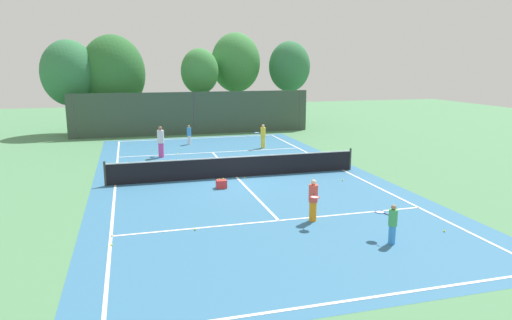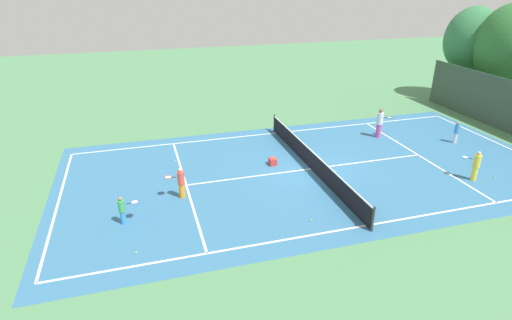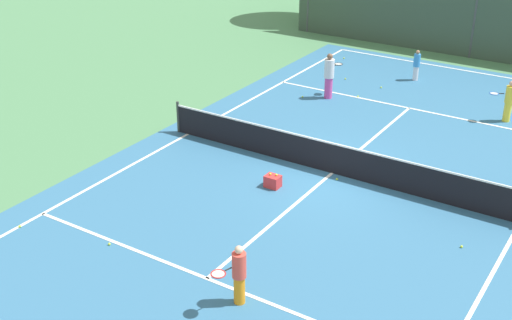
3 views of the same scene
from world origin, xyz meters
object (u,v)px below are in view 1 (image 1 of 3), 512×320
object	(u,v)px
ball_crate	(221,184)
tennis_ball_7	(112,245)
player_0	(161,141)
player_4	(189,135)
player_1	(313,200)
tennis_ball_6	(152,150)
tennis_ball_3	(244,171)
tennis_ball_4	(444,231)
player_3	(392,223)
tennis_ball_8	(180,149)
player_2	(263,136)
tennis_ball_2	(147,159)
tennis_ball_0	(343,180)
tennis_ball_11	(130,144)
tennis_ball_9	(195,229)
tennis_ball_1	(177,154)
tennis_ball_5	(260,144)
tennis_ball_10	(245,178)

from	to	relation	value
ball_crate	tennis_ball_7	distance (m)	7.02
player_0	player_4	size ratio (longest dim) A/B	1.39
player_1	tennis_ball_6	xyz separation A→B (m)	(-4.57, 14.84, -0.72)
tennis_ball_3	tennis_ball_4	distance (m)	10.72
player_3	tennis_ball_8	distance (m)	17.69
player_1	player_2	xyz separation A→B (m)	(2.25, 13.77, 0.03)
player_3	ball_crate	bearing A→B (deg)	116.09
tennis_ball_2	tennis_ball_8	size ratio (longest dim) A/B	1.00
tennis_ball_0	tennis_ball_2	size ratio (longest dim) A/B	1.00
tennis_ball_11	tennis_ball_9	bearing A→B (deg)	-83.75
tennis_ball_3	tennis_ball_0	bearing A→B (deg)	-37.71
ball_crate	tennis_ball_4	world-z (taller)	ball_crate
tennis_ball_1	ball_crate	bearing A→B (deg)	-82.63
tennis_ball_5	tennis_ball_11	size ratio (longest dim) A/B	1.00
player_1	tennis_ball_5	xyz separation A→B (m)	(2.41, 14.96, -0.72)
tennis_ball_11	ball_crate	bearing A→B (deg)	-73.34
tennis_ball_2	tennis_ball_11	world-z (taller)	same
player_1	tennis_ball_3	world-z (taller)	player_1
player_2	tennis_ball_6	bearing A→B (deg)	171.12
tennis_ball_2	tennis_ball_8	world-z (taller)	same
tennis_ball_1	tennis_ball_0	bearing A→B (deg)	-51.55
tennis_ball_1	tennis_ball_4	bearing A→B (deg)	-65.75
player_0	tennis_ball_4	size ratio (longest dim) A/B	27.06
tennis_ball_0	tennis_ball_4	bearing A→B (deg)	-88.24
tennis_ball_7	tennis_ball_8	world-z (taller)	same
player_4	tennis_ball_6	bearing A→B (deg)	-148.72
player_4	tennis_ball_10	bearing A→B (deg)	-82.56
player_2	tennis_ball_5	bearing A→B (deg)	82.65
tennis_ball_4	player_3	bearing A→B (deg)	-170.13
tennis_ball_3	tennis_ball_11	world-z (taller)	same
tennis_ball_3	player_3	bearing A→B (deg)	-79.24
player_0	tennis_ball_6	distance (m)	2.54
tennis_ball_2	player_1	bearing A→B (deg)	-67.18
tennis_ball_1	player_0	bearing A→B (deg)	-144.02
player_4	tennis_ball_5	xyz separation A→B (m)	(4.49, -1.39, -0.63)
tennis_ball_6	ball_crate	bearing A→B (deg)	-76.29
tennis_ball_5	tennis_ball_8	world-z (taller)	same
player_0	player_4	xyz separation A→B (m)	(2.10, 3.86, -0.26)
ball_crate	tennis_ball_6	xyz separation A→B (m)	(-2.40, 9.83, -0.15)
player_2	tennis_ball_9	size ratio (longest dim) A/B	22.88
tennis_ball_5	tennis_ball_10	bearing A→B (deg)	-110.44
tennis_ball_2	tennis_ball_4	size ratio (longest dim) A/B	1.00
player_2	tennis_ball_1	bearing A→B (deg)	-173.91
tennis_ball_8	tennis_ball_9	size ratio (longest dim) A/B	1.00
tennis_ball_1	tennis_ball_3	distance (m)	6.06
player_1	tennis_ball_10	xyz separation A→B (m)	(-0.78, 6.39, -0.72)
tennis_ball_1	tennis_ball_4	xyz separation A→B (m)	(6.89, -15.29, 0.00)
tennis_ball_3	tennis_ball_7	bearing A→B (deg)	-126.43
tennis_ball_6	tennis_ball_9	distance (m)	14.69
player_0	tennis_ball_11	xyz separation A→B (m)	(-1.71, 4.96, -0.89)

